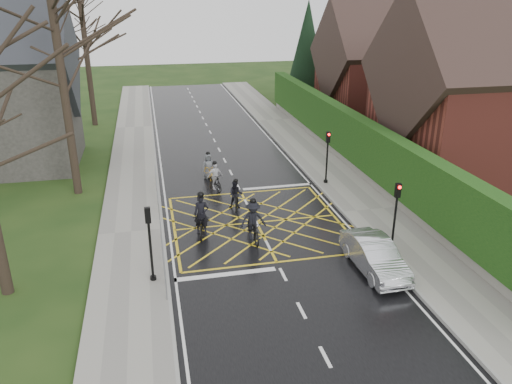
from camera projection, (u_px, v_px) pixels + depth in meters
name	position (u px, v px, depth m)	size (l,w,h in m)	color
ground	(256.00, 223.00, 24.56)	(120.00, 120.00, 0.00)	black
road	(256.00, 222.00, 24.56)	(9.00, 80.00, 0.01)	black
sidewalk_right	(370.00, 211.00, 25.72)	(3.00, 80.00, 0.15)	gray
sidewalk_left	(131.00, 233.00, 23.34)	(3.00, 80.00, 0.15)	gray
stone_wall	(356.00, 166.00, 31.41)	(0.50, 38.00, 0.70)	slate
hedge	(358.00, 140.00, 30.76)	(0.90, 38.00, 2.80)	#11360E
house_near	(486.00, 99.00, 29.36)	(11.80, 9.80, 11.30)	maroon
house_far	(381.00, 71.00, 42.19)	(9.80, 8.80, 10.30)	maroon
conifer	(307.00, 54.00, 48.41)	(4.60, 4.60, 10.00)	black
church	(2.00, 90.00, 30.92)	(8.80, 7.80, 11.00)	#2D2B28
tree_near	(58.00, 48.00, 25.27)	(9.24, 9.24, 11.44)	black
tree_mid	(58.00, 24.00, 32.06)	(10.08, 10.08, 12.48)	black
tree_far	(85.00, 37.00, 39.98)	(8.40, 8.40, 10.40)	black
railing_south	(163.00, 252.00, 20.17)	(0.05, 5.04, 1.03)	slate
railing_north	(157.00, 186.00, 26.97)	(0.05, 6.04, 1.03)	slate
traffic_light_ne	(327.00, 158.00, 28.76)	(0.24, 0.31, 3.21)	black
traffic_light_se	(395.00, 218.00, 21.14)	(0.24, 0.31, 3.21)	black
traffic_light_sw	(150.00, 245.00, 18.85)	(0.24, 0.31, 3.21)	black
cyclist_rear	(202.00, 220.00, 23.18)	(1.09, 2.26, 2.10)	black
cyclist_back	(236.00, 197.00, 25.95)	(0.83, 1.70, 1.64)	black
cyclist_mid	(253.00, 225.00, 22.64)	(1.21, 2.10, 2.02)	black
cyclist_front	(215.00, 179.00, 28.43)	(0.99, 1.77, 1.71)	black
cyclist_lead	(209.00, 169.00, 30.15)	(0.84, 1.81, 1.70)	gold
car	(375.00, 255.00, 20.13)	(1.41, 4.05, 1.33)	silver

